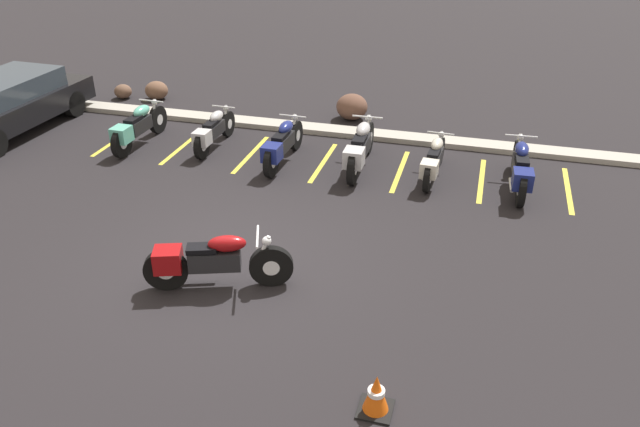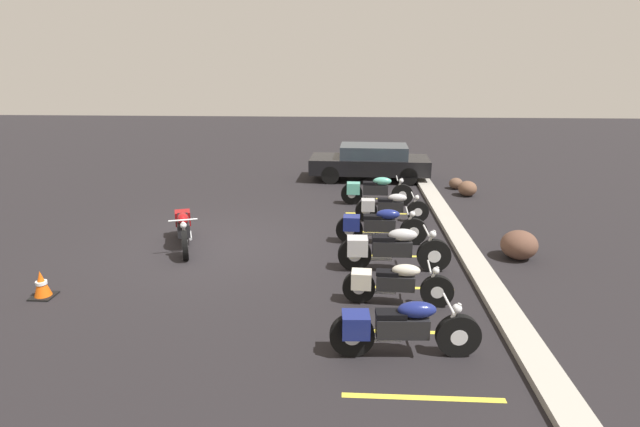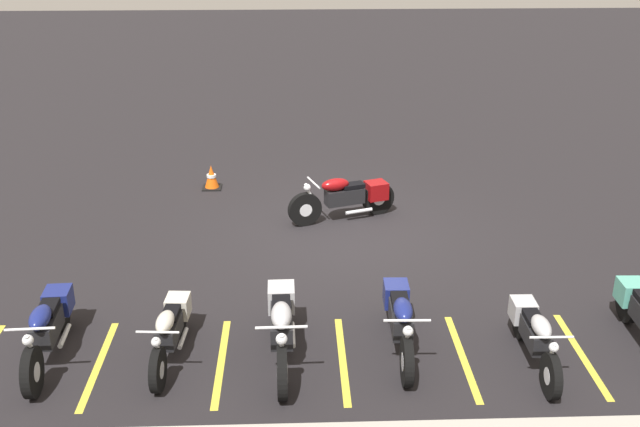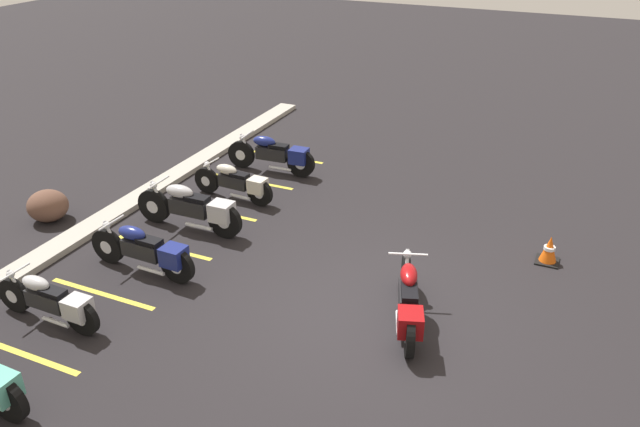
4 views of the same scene
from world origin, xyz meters
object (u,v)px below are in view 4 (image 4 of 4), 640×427
at_px(parked_bike_5, 275,154).
at_px(landscape_rock_2, 48,206).
at_px(parked_bike_3, 193,208).
at_px(traffic_cone, 549,250).
at_px(motorcycle_maroon_featured, 408,300).
at_px(parked_bike_2, 146,251).
at_px(parked_bike_4, 236,182).
at_px(parked_bike_1, 51,301).

distance_m(parked_bike_5, landscape_rock_2, 5.02).
distance_m(parked_bike_3, traffic_cone, 6.63).
bearing_deg(motorcycle_maroon_featured, parked_bike_5, 26.95).
bearing_deg(parked_bike_2, parked_bike_4, -86.44).
xyz_separation_m(parked_bike_1, parked_bike_4, (4.90, -0.30, -0.00)).
height_order(motorcycle_maroon_featured, parked_bike_4, motorcycle_maroon_featured).
xyz_separation_m(motorcycle_maroon_featured, landscape_rock_2, (0.39, 7.60, -0.14)).
height_order(parked_bike_1, traffic_cone, parked_bike_1).
distance_m(parked_bike_2, traffic_cone, 7.06).
bearing_deg(landscape_rock_2, motorcycle_maroon_featured, -92.91).
xyz_separation_m(parked_bike_2, traffic_cone, (3.22, -6.28, -0.21)).
bearing_deg(parked_bike_3, landscape_rock_2, 14.96).
distance_m(landscape_rock_2, traffic_cone, 9.66).
bearing_deg(traffic_cone, parked_bike_1, 126.65).
height_order(parked_bike_3, parked_bike_5, parked_bike_3).
bearing_deg(landscape_rock_2, parked_bike_5, -37.12).
bearing_deg(parked_bike_3, motorcycle_maroon_featured, 164.37).
distance_m(motorcycle_maroon_featured, traffic_cone, 3.32).
distance_m(parked_bike_1, parked_bike_3, 3.40).
distance_m(parked_bike_3, parked_bike_5, 3.17).
xyz_separation_m(parked_bike_2, parked_bike_3, (1.64, 0.15, 0.03)).
height_order(parked_bike_1, landscape_rock_2, parked_bike_1).
relative_size(parked_bike_2, traffic_cone, 4.19).
relative_size(motorcycle_maroon_featured, traffic_cone, 4.09).
bearing_deg(landscape_rock_2, traffic_cone, -75.48).
distance_m(motorcycle_maroon_featured, parked_bike_3, 4.84).
height_order(parked_bike_2, landscape_rock_2, parked_bike_2).
height_order(motorcycle_maroon_featured, landscape_rock_2, motorcycle_maroon_featured).
xyz_separation_m(parked_bike_4, traffic_cone, (0.07, -6.38, -0.17)).
bearing_deg(landscape_rock_2, parked_bike_1, -133.69).
xyz_separation_m(motorcycle_maroon_featured, parked_bike_5, (4.39, 4.57, 0.00)).
xyz_separation_m(motorcycle_maroon_featured, parked_bike_4, (2.74, 4.63, -0.05)).
bearing_deg(parked_bike_1, parked_bike_4, -92.85).
height_order(motorcycle_maroon_featured, parked_bike_2, motorcycle_maroon_featured).
distance_m(parked_bike_1, parked_bike_4, 4.91).
distance_m(parked_bike_1, traffic_cone, 8.33).
bearing_deg(parked_bike_1, motorcycle_maroon_featured, -155.65).
xyz_separation_m(motorcycle_maroon_featured, parked_bike_1, (-2.16, 4.93, -0.05)).
relative_size(parked_bike_2, parked_bike_3, 0.93).
bearing_deg(motorcycle_maroon_featured, parked_bike_3, 56.12).
height_order(parked_bike_1, parked_bike_5, parked_bike_5).
xyz_separation_m(parked_bike_1, parked_bike_5, (6.55, -0.36, 0.05)).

